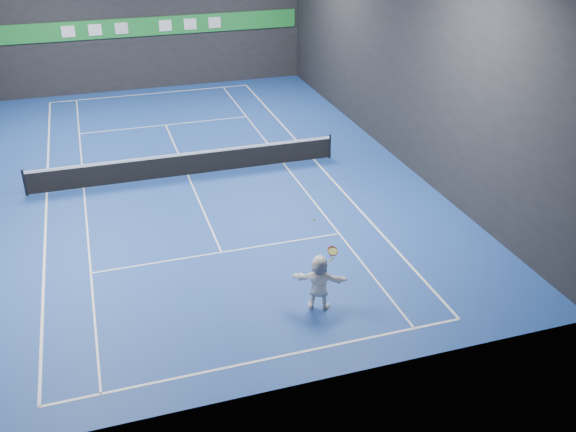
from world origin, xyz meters
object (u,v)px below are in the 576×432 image
object	(u,v)px
player	(319,282)
tennis_ball	(314,219)
tennis_net	(187,163)
tennis_racket	(332,252)

from	to	relation	value
player	tennis_ball	world-z (taller)	tennis_ball
player	tennis_ball	distance (m)	1.93
tennis_net	tennis_racket	xyz separation A→B (m)	(2.36, -10.15, 1.19)
tennis_ball	tennis_net	distance (m)	10.43
tennis_racket	player	bearing A→B (deg)	-172.91
tennis_racket	tennis_net	bearing A→B (deg)	103.07
tennis_ball	tennis_net	world-z (taller)	tennis_ball
player	tennis_racket	size ratio (longest dim) A/B	3.25
player	tennis_net	world-z (taller)	player
player	tennis_racket	bearing A→B (deg)	-148.19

